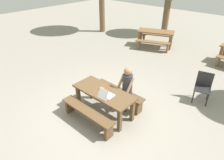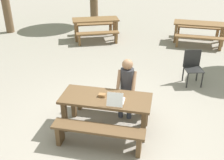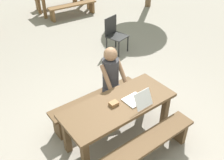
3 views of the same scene
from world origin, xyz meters
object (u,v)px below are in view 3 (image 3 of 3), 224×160
Objects in this scene: laptop at (138,100)px; person_seated at (112,77)px; picnic_table_front at (119,110)px; plastic_chair at (115,34)px; small_pouch at (114,104)px.

laptop is 0.30× the size of person_seated.
laptop is at bearing -96.54° from person_seated.
person_seated is (0.31, 0.57, 0.14)m from picnic_table_front.
picnic_table_front is 2.94m from plastic_chair.
small_pouch is 0.67m from person_seated.
person_seated is at bearing -98.20° from laptop.
laptop is at bearing -34.75° from picnic_table_front.
picnic_table_front is at bearing -11.56° from small_pouch.
laptop is 2.96m from plastic_chair.
person_seated is 2.32m from plastic_chair.
laptop reaches higher than small_pouch.
plastic_chair is (1.53, 2.52, -0.30)m from laptop.
laptop is 0.73m from person_seated.
picnic_table_front is 0.16m from small_pouch.
picnic_table_front is at bearing -36.41° from laptop.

